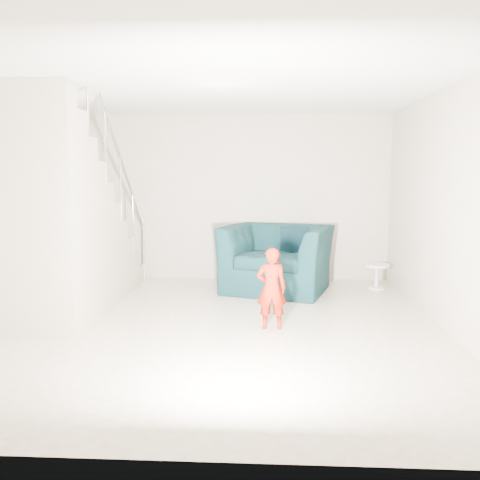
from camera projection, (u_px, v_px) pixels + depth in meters
name	position (u px, v px, depth m)	size (l,w,h in m)	color
floor	(221.00, 327.00, 5.80)	(5.50, 5.50, 0.00)	gray
ceiling	(220.00, 84.00, 5.46)	(5.50, 5.50, 0.00)	silver
back_wall	(236.00, 198.00, 8.36)	(5.00, 5.00, 0.00)	#A69987
front_wall	(176.00, 241.00, 2.91)	(5.00, 5.00, 0.00)	#A69987
left_wall	(2.00, 208.00, 5.77)	(5.50, 5.50, 0.00)	#A69987
right_wall	(450.00, 210.00, 5.50)	(5.50, 5.50, 0.00)	#A69987
armchair	(277.00, 258.00, 7.59)	(1.50, 1.31, 0.97)	black
toddler	(271.00, 288.00, 5.68)	(0.34, 0.22, 0.93)	#A81805
side_table	(377.00, 272.00, 7.73)	(0.38, 0.38, 0.38)	silver
staircase	(66.00, 238.00, 6.34)	(1.02, 3.03, 3.62)	#ADA089
cushion	(294.00, 240.00, 7.80)	(0.42, 0.12, 0.40)	black
throw	(232.00, 249.00, 7.68)	(0.05, 0.47, 0.53)	black
phone	(279.00, 259.00, 5.61)	(0.02, 0.05, 0.10)	black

